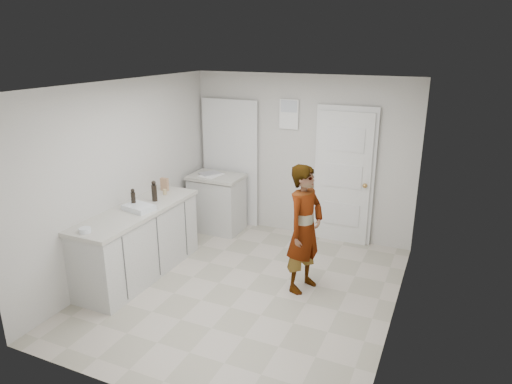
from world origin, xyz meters
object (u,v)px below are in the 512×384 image
at_px(spice_jar, 165,192).
at_px(cake_mix_box, 165,184).
at_px(oil_cruet_a, 154,191).
at_px(baking_dish, 139,208).
at_px(egg_bowl, 85,230).
at_px(oil_cruet_b, 133,199).
at_px(person, 305,229).

bearing_deg(spice_jar, cake_mix_box, 125.04).
relative_size(oil_cruet_a, baking_dish, 0.69).
height_order(cake_mix_box, egg_bowl, cake_mix_box).
xyz_separation_m(spice_jar, oil_cruet_a, (0.03, -0.28, 0.10)).
xyz_separation_m(baking_dish, egg_bowl, (-0.10, -0.82, -0.00)).
relative_size(cake_mix_box, oil_cruet_a, 0.65).
relative_size(cake_mix_box, baking_dish, 0.45).
bearing_deg(cake_mix_box, oil_cruet_b, -86.99).
distance_m(person, cake_mix_box, 2.20).
bearing_deg(baking_dish, oil_cruet_b, 158.23).
distance_m(spice_jar, baking_dish, 0.65).
bearing_deg(person, oil_cruet_a, 112.17).
height_order(oil_cruet_b, egg_bowl, oil_cruet_b).
bearing_deg(oil_cruet_a, baking_dish, -86.13).
distance_m(person, oil_cruet_a, 2.06).
bearing_deg(spice_jar, oil_cruet_a, -83.53).
xyz_separation_m(person, oil_cruet_a, (-2.04, -0.19, 0.26)).
distance_m(person, oil_cruet_b, 2.20).
xyz_separation_m(oil_cruet_a, egg_bowl, (-0.08, -1.19, -0.11)).
distance_m(cake_mix_box, oil_cruet_b, 0.75).
bearing_deg(person, oil_cruet_b, 120.37).
distance_m(spice_jar, oil_cruet_b, 0.61).
xyz_separation_m(oil_cruet_a, baking_dish, (0.02, -0.37, -0.10)).
distance_m(person, baking_dish, 2.09).
relative_size(oil_cruet_a, egg_bowl, 2.15).
bearing_deg(person, baking_dish, 122.32).
height_order(person, egg_bowl, person).
distance_m(oil_cruet_a, oil_cruet_b, 0.33).
distance_m(person, egg_bowl, 2.53).
xyz_separation_m(person, cake_mix_box, (-2.17, 0.24, 0.22)).
xyz_separation_m(oil_cruet_a, oil_cruet_b, (-0.09, -0.32, -0.01)).
relative_size(person, cake_mix_box, 8.69).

